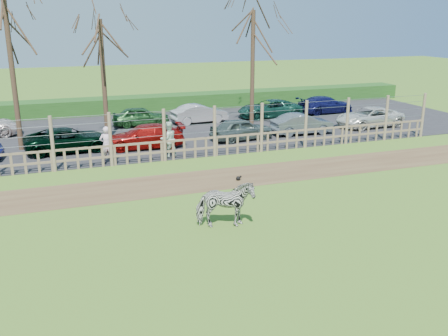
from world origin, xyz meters
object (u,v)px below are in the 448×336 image
object	(u,v)px
car_3	(144,137)
visitor_a	(107,145)
car_6	(369,117)
car_13	(325,105)
car_4	(242,129)
car_10	(141,116)
visitor_b	(168,139)
car_11	(199,114)
zebra	(225,205)
crow	(238,178)
tree_left	(8,38)
tree_right	(253,41)
tree_mid	(102,51)
car_2	(68,140)
car_5	(302,124)
car_12	(270,109)

from	to	relation	value
car_3	visitor_a	bearing A→B (deg)	-41.43
car_6	car_13	world-z (taller)	same
car_4	car_10	bearing A→B (deg)	32.65
visitor_b	car_11	world-z (taller)	visitor_b
car_4	car_3	bearing A→B (deg)	83.15
zebra	crow	world-z (taller)	zebra
visitor_b	car_6	distance (m)	13.65
tree_left	tree_right	size ratio (longest dim) A/B	1.07
tree_right	tree_mid	bearing A→B (deg)	-176.82
car_10	car_13	distance (m)	13.16
visitor_b	car_2	size ratio (longest dim) A/B	0.40
zebra	car_10	distance (m)	16.62
visitor_b	car_6	size ratio (longest dim) A/B	0.40
tree_left	zebra	bearing A→B (deg)	-63.19
visitor_a	car_6	bearing A→B (deg)	-168.75
visitor_b	car_11	xyz separation A→B (m)	(3.83, 7.34, -0.26)
car_2	car_11	xyz separation A→B (m)	(8.36, 4.66, 0.00)
zebra	crow	distance (m)	4.94
car_3	car_5	size ratio (longest dim) A/B	1.14
zebra	car_2	size ratio (longest dim) A/B	0.43
tree_right	car_12	size ratio (longest dim) A/B	1.70
tree_mid	zebra	distance (m)	14.59
tree_right	visitor_b	world-z (taller)	tree_right
tree_left	visitor_a	bearing A→B (deg)	-45.83
car_11	car_13	size ratio (longest dim) A/B	0.88
car_3	car_6	xyz separation A→B (m)	(14.18, 0.51, 0.00)
car_5	car_6	size ratio (longest dim) A/B	0.84
tree_mid	car_5	size ratio (longest dim) A/B	1.87
car_5	car_6	bearing A→B (deg)	-83.04
tree_mid	crow	xyz separation A→B (m)	(4.19, -9.48, -4.77)
crow	car_3	size ratio (longest dim) A/B	0.06
visitor_b	car_13	distance (m)	15.29
crow	car_3	bearing A→B (deg)	111.65
zebra	car_4	xyz separation A→B (m)	(4.97, 11.00, -0.14)
tree_right	car_6	world-z (taller)	tree_right
car_12	tree_mid	bearing A→B (deg)	-73.07
car_3	car_13	distance (m)	15.09
tree_mid	car_12	xyz separation A→B (m)	(11.16, 2.49, -4.23)
car_2	car_3	size ratio (longest dim) A/B	1.04
tree_right	visitor_a	bearing A→B (deg)	-150.34
tree_right	car_12	distance (m)	5.46
tree_right	car_2	size ratio (longest dim) A/B	1.70
car_2	car_5	bearing A→B (deg)	-95.92
zebra	tree_mid	bearing A→B (deg)	21.27
tree_mid	car_6	size ratio (longest dim) A/B	1.58
tree_left	zebra	distance (m)	15.20
tree_right	car_6	distance (m)	8.62
tree_mid	car_4	xyz separation A→B (m)	(6.97, -2.86, -4.23)
car_13	car_5	bearing A→B (deg)	133.94
visitor_b	car_4	size ratio (longest dim) A/B	0.49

